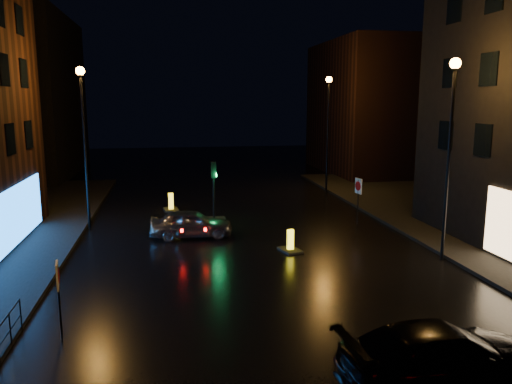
# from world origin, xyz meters

# --- Properties ---
(ground) EXTENTS (120.00, 120.00, 0.00)m
(ground) POSITION_xyz_m (0.00, 0.00, 0.00)
(ground) COLOR black
(ground) RESTS_ON ground
(building_far_left) EXTENTS (8.00, 16.00, 14.00)m
(building_far_left) POSITION_xyz_m (-16.00, 35.00, 7.00)
(building_far_left) COLOR black
(building_far_left) RESTS_ON ground
(building_far_right) EXTENTS (8.00, 14.00, 12.00)m
(building_far_right) POSITION_xyz_m (15.00, 32.00, 6.00)
(building_far_right) COLOR black
(building_far_right) RESTS_ON ground
(street_lamp_lfar) EXTENTS (0.44, 0.44, 8.37)m
(street_lamp_lfar) POSITION_xyz_m (-7.80, 14.00, 5.56)
(street_lamp_lfar) COLOR black
(street_lamp_lfar) RESTS_ON ground
(street_lamp_rnear) EXTENTS (0.44, 0.44, 8.37)m
(street_lamp_rnear) POSITION_xyz_m (7.80, 6.00, 5.56)
(street_lamp_rnear) COLOR black
(street_lamp_rnear) RESTS_ON ground
(street_lamp_rfar) EXTENTS (0.44, 0.44, 8.37)m
(street_lamp_rfar) POSITION_xyz_m (7.80, 22.00, 5.56)
(street_lamp_rfar) COLOR black
(street_lamp_rfar) RESTS_ON ground
(traffic_signal) EXTENTS (1.40, 2.40, 3.45)m
(traffic_signal) POSITION_xyz_m (-1.20, 14.00, 0.50)
(traffic_signal) COLOR black
(traffic_signal) RESTS_ON ground
(silver_hatchback) EXTENTS (4.11, 1.77, 1.38)m
(silver_hatchback) POSITION_xyz_m (-2.57, 11.46, 0.69)
(silver_hatchback) COLOR #95979C
(silver_hatchback) RESTS_ON ground
(dark_sedan) EXTENTS (5.29, 2.50, 1.49)m
(dark_sedan) POSITION_xyz_m (2.70, -2.76, 0.75)
(dark_sedan) COLOR black
(dark_sedan) RESTS_ON ground
(bollard_near) EXTENTS (1.03, 1.30, 1.00)m
(bollard_near) POSITION_xyz_m (1.71, 8.29, 0.22)
(bollard_near) COLOR black
(bollard_near) RESTS_ON ground
(bollard_far) EXTENTS (0.99, 1.35, 1.09)m
(bollard_far) POSITION_xyz_m (-3.52, 17.73, 0.24)
(bollard_far) COLOR black
(bollard_far) RESTS_ON ground
(road_sign_left) EXTENTS (0.15, 0.56, 2.30)m
(road_sign_left) POSITION_xyz_m (-6.70, 1.16, 1.73)
(road_sign_left) COLOR black
(road_sign_left) RESTS_ON ground
(road_sign_right) EXTENTS (0.18, 0.62, 2.56)m
(road_sign_right) POSITION_xyz_m (6.50, 12.44, 1.92)
(road_sign_right) COLOR black
(road_sign_right) RESTS_ON ground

